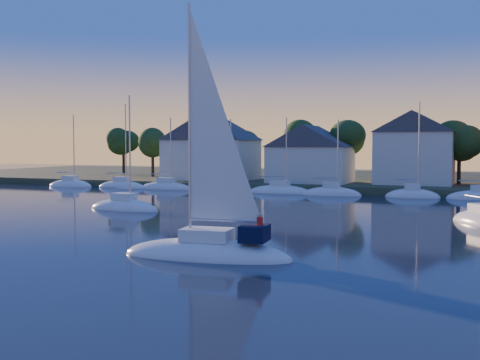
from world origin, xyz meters
The scene contains 10 objects.
ground centered at (0.00, 0.00, 0.00)m, with size 260.00×260.00×0.00m, color black.
shoreline_land centered at (0.00, 75.00, 0.00)m, with size 160.00×50.00×2.00m, color #2F3A22.
wooden_dock centered at (0.00, 52.00, 0.00)m, with size 120.00×3.00×1.00m, color brown.
clubhouse_west centered at (-22.00, 58.00, 5.93)m, with size 13.65×9.45×9.64m.
clubhouse_centre centered at (-6.00, 57.00, 5.13)m, with size 11.55×8.40×8.08m.
clubhouse_east centered at (8.00, 59.00, 6.00)m, with size 10.50×8.40×9.80m.
tree_line centered at (2.00, 63.00, 7.18)m, with size 93.40×5.40×8.90m.
moored_fleet centered at (-4.00, 49.00, 0.10)m, with size 79.50×2.40×12.05m.
hero_sailboat centered at (3.12, 5.17, 0.63)m, with size 10.27×4.33×15.34m.
drifting_sailboat_left centered at (-15.28, 24.23, 0.10)m, with size 8.05×3.20×12.17m.
Camera 1 is at (17.71, -25.06, 6.39)m, focal length 45.00 mm.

